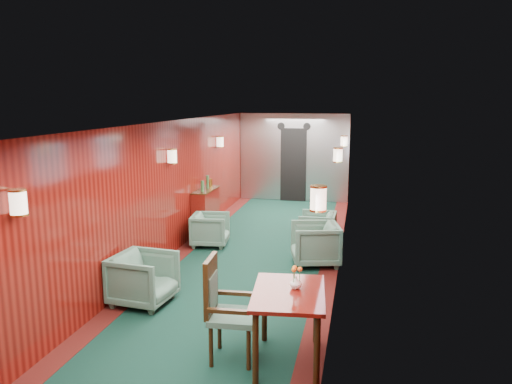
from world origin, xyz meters
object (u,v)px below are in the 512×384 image
side_chair (223,305)px  armchair_right_near (315,244)px  credenza (206,210)px  armchair_left_far (210,230)px  armchair_left_near (144,279)px  dining_table (289,303)px  armchair_right_far (317,228)px

side_chair → armchair_right_near: 3.41m
credenza → armchair_left_far: bearing=-67.3°
armchair_left_near → armchair_right_near: bearing=-38.9°
armchair_left_far → armchair_right_near: armchair_right_near is taller
dining_table → armchair_right_near: size_ratio=1.44×
armchair_right_near → armchair_right_far: 1.23m
credenza → armchair_left_far: credenza is taller
armchair_right_far → dining_table: bearing=1.8°
dining_table → armchair_right_near: (-0.02, 3.27, -0.31)m
armchair_left_near → armchair_left_far: (0.08, 2.84, -0.04)m
dining_table → armchair_left_far: dining_table is taller
dining_table → armchair_left_near: bearing=146.8°
dining_table → armchair_left_far: 4.50m
dining_table → side_chair: side_chair is taller
dining_table → armchair_left_far: (-2.09, 3.97, -0.36)m
armchair_left_near → armchair_left_far: 2.84m
side_chair → armchair_left_near: size_ratio=1.46×
armchair_left_near → side_chair: bearing=-123.0°
credenza → armchair_right_far: 2.40m
armchair_left_near → armchair_right_far: bearing=-25.5°
armchair_right_far → armchair_right_near: bearing=4.0°
side_chair → credenza: bearing=106.4°
armchair_left_near → armchair_right_near: (2.15, 2.14, 0.00)m
dining_table → credenza: size_ratio=0.94×
side_chair → armchair_left_far: size_ratio=1.65×
side_chair → credenza: 5.22m
armchair_right_near → credenza: bearing=-136.6°
dining_table → side_chair: size_ratio=1.00×
armchair_right_far → armchair_left_far: bearing=-74.7°
armchair_left_far → armchair_right_near: (2.07, -0.70, 0.05)m
dining_table → credenza: bearing=111.3°
armchair_left_far → armchair_right_far: 2.06m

